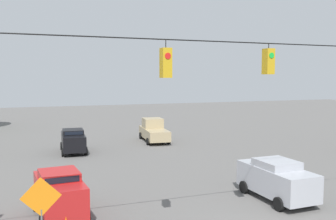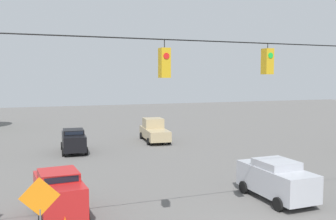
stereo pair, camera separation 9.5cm
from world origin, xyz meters
The scene contains 9 objects.
overhead_signal_span centered at (0.03, -0.73, 4.94)m, with size 23.59×0.38×7.99m.
sedan_black_withflow_far centered at (4.90, -19.54, 0.97)m, with size 2.11×4.33×1.86m.
sedan_silver_crossing_near centered at (-3.04, -4.10, 1.02)m, with size 2.08×4.33×1.96m.
sedan_red_parked_shoulder centered at (7.11, -5.42, 1.05)m, with size 2.16×4.00×2.02m.
pickup_truck_tan_oncoming_deep centered at (-2.83, -22.29, 0.98)m, with size 2.54×5.48×2.12m.
traffic_cone_second centered at (6.84, -5.57, 0.36)m, with size 0.33×0.33×0.73m, color orange.
traffic_cone_third centered at (7.05, -7.69, 0.36)m, with size 0.33×0.33×0.73m, color orange.
traffic_cone_fourth centered at (6.82, -9.45, 0.36)m, with size 0.33×0.33×0.73m, color orange.
work_zone_sign centered at (7.97, -1.43, 1.99)m, with size 1.27×0.06×2.84m.
Camera 2 is at (8.22, 10.85, 5.98)m, focal length 40.00 mm.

